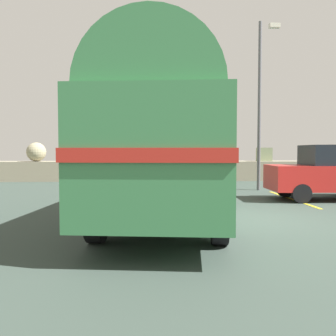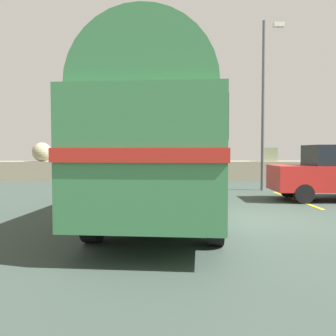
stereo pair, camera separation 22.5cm
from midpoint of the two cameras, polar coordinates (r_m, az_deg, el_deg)
ground at (r=9.11m, az=12.12°, el=-7.93°), size 32.00×26.00×0.02m
breakwater at (r=20.65m, az=4.36°, el=-0.19°), size 31.36×2.07×2.30m
vintage_coach at (r=9.04m, az=0.53°, el=5.04°), size 3.39×8.80×3.70m
parked_car_nearest at (r=13.38m, az=25.44°, el=-0.59°), size 4.16×1.85×1.86m
lamp_post at (r=15.96m, az=15.45°, el=10.79°), size 0.96×0.39×7.07m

